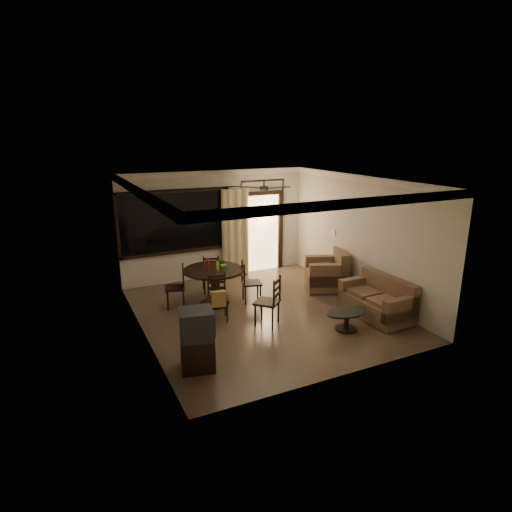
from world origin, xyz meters
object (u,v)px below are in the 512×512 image
dining_table (214,277)px  armchair (328,273)px  dining_chair_east (251,290)px  dining_chair_south (218,306)px  coffee_table (347,317)px  side_chair (268,311)px  dining_chair_north (211,281)px  tv_cabinet (197,340)px  sofa (378,301)px  dining_chair_west (176,295)px

dining_table → armchair: 2.90m
dining_chair_east → dining_chair_south: 1.20m
dining_table → coffee_table: 3.01m
dining_chair_east → side_chair: (-0.22, -1.24, 0.02)m
dining_chair_north → coffee_table: dining_chair_north is taller
dining_chair_south → tv_cabinet: tv_cabinet is taller
dining_chair_north → tv_cabinet: size_ratio=0.93×
dining_chair_south → dining_table: bearing=89.9°
dining_table → coffee_table: dining_table is taller
dining_table → dining_chair_east: dining_table is taller
dining_chair_east → dining_chair_north: bearing=46.8°
dining_chair_south → coffee_table: (2.09, -1.51, -0.05)m
dining_chair_south → sofa: 3.33m
armchair → coffee_table: size_ratio=1.42×
tv_cabinet → side_chair: tv_cabinet is taller
dining_chair_west → side_chair: (1.40, -1.68, 0.02)m
dining_table → dining_chair_west: 0.91m
dining_chair_west → dining_chair_north: 1.15m
dining_chair_south → sofa: (3.09, -1.25, 0.02)m
coffee_table → dining_chair_north: bearing=118.2°
dining_chair_west → coffee_table: dining_chair_west is taller
dining_chair_west → dining_chair_south: bearing=44.3°
tv_cabinet → sofa: tv_cabinet is taller
dining_chair_north → side_chair: (0.38, -2.22, 0.02)m
dining_chair_west → sofa: size_ratio=0.61×
coffee_table → dining_chair_east: bearing=116.6°
tv_cabinet → dining_table: bearing=77.1°
dining_chair_north → armchair: (2.68, -1.02, 0.11)m
dining_chair_east → tv_cabinet: (-2.00, -2.23, 0.23)m
tv_cabinet → coffee_table: tv_cabinet is taller
dining_chair_east → side_chair: side_chair is taller
armchair → side_chair: side_chair is taller
dining_chair_west → dining_chair_east: 1.67m
side_chair → dining_chair_south: bearing=-80.6°
dining_chair_north → sofa: bearing=148.2°
dining_chair_south → dining_chair_west: bearing=134.3°
dining_table → dining_chair_north: size_ratio=1.39×
dining_chair_east → dining_chair_south: size_ratio=1.00×
coffee_table → dining_table: bearing=128.6°
dining_table → dining_chair_north: (0.20, 0.76, -0.37)m
dining_chair_west → side_chair: size_ratio=0.94×
tv_cabinet → sofa: bearing=18.3°
tv_cabinet → armchair: 4.63m
dining_chair_west → armchair: (3.69, -0.48, 0.11)m
sofa → coffee_table: size_ratio=1.78×
dining_chair_west → tv_cabinet: 2.71m
armchair → coffee_table: (-1.02, -2.07, -0.14)m
dining_chair_south → sofa: dining_chair_south is taller
sofa → dining_table: bearing=142.9°
dining_chair_north → tv_cabinet: tv_cabinet is taller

